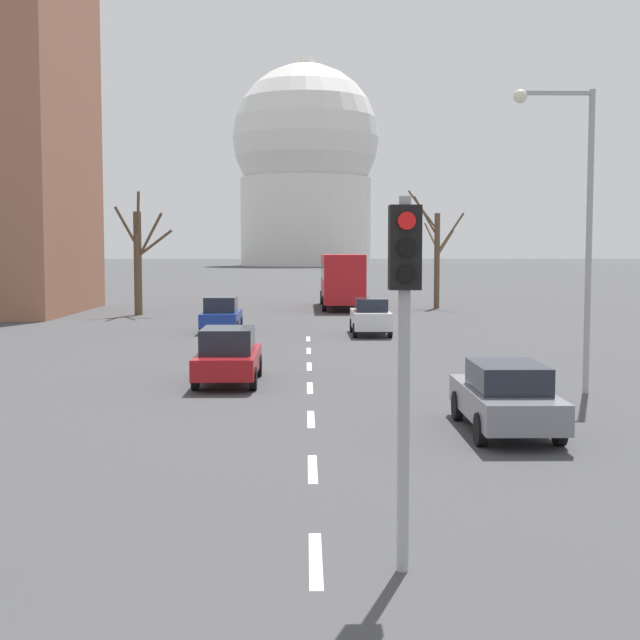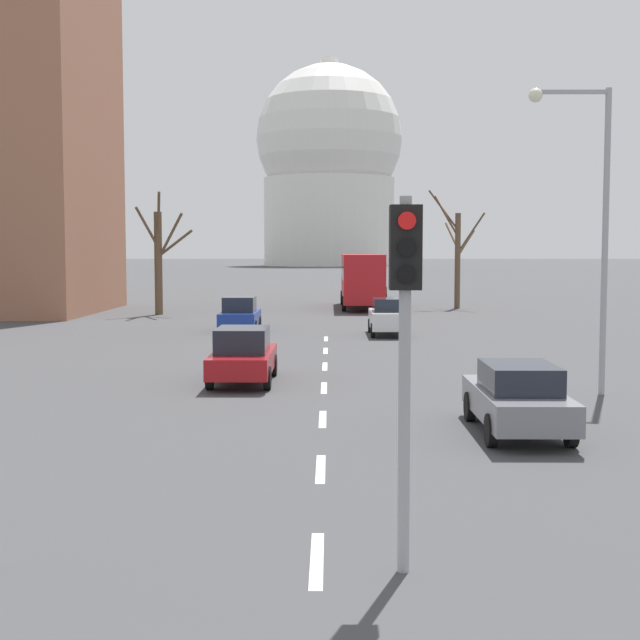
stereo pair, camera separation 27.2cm
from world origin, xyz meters
TOP-DOWN VIEW (x-y plane):
  - lane_stripe_1 at (0.00, 7.14)m, footprint 0.16×2.00m
  - lane_stripe_2 at (0.00, 11.64)m, footprint 0.16×2.00m
  - lane_stripe_3 at (0.00, 16.14)m, footprint 0.16×2.00m
  - lane_stripe_4 at (0.00, 20.64)m, footprint 0.16×2.00m
  - lane_stripe_5 at (0.00, 25.14)m, footprint 0.16×2.00m
  - lane_stripe_6 at (0.00, 29.64)m, footprint 0.16×2.00m
  - lane_stripe_7 at (0.00, 34.14)m, footprint 0.16×2.00m
  - traffic_signal_centre_tall at (1.01, 6.75)m, footprint 0.36×0.34m
  - street_lamp_right at (6.83, 19.61)m, footprint 2.11×0.36m
  - sedan_near_left at (3.71, 67.85)m, footprint 1.89×4.12m
  - sedan_near_right at (-4.00, 37.60)m, footprint 1.74×4.01m
  - sedan_mid_centre at (2.76, 35.84)m, footprint 1.69×4.04m
  - sedan_far_left at (3.98, 14.62)m, footprint 1.69×4.21m
  - sedan_far_right at (-2.29, 21.56)m, footprint 1.73×4.33m
  - city_bus at (2.24, 54.46)m, footprint 2.66×10.80m
  - bare_tree_left_near at (-9.76, 48.33)m, footprint 3.27×1.60m
  - bare_tree_right_near at (8.36, 54.20)m, footprint 3.48×2.67m
  - capitol_dome at (0.00, 218.48)m, footprint 35.87×35.87m

SIDE VIEW (x-z plane):
  - lane_stripe_1 at x=0.00m, z-range 0.00..0.01m
  - lane_stripe_2 at x=0.00m, z-range 0.00..0.01m
  - lane_stripe_3 at x=0.00m, z-range 0.00..0.01m
  - lane_stripe_4 at x=0.00m, z-range 0.00..0.01m
  - lane_stripe_5 at x=0.00m, z-range 0.00..0.01m
  - lane_stripe_6 at x=0.00m, z-range 0.00..0.01m
  - lane_stripe_7 at x=0.00m, z-range 0.00..0.01m
  - sedan_far_left at x=3.98m, z-range 0.02..1.48m
  - sedan_near_left at x=3.71m, z-range 0.01..1.56m
  - sedan_far_right at x=-2.29m, z-range 0.00..1.58m
  - sedan_near_right at x=-4.00m, z-range -0.01..1.61m
  - sedan_mid_centre at x=2.76m, z-range 0.01..1.65m
  - city_bus at x=2.24m, z-range 0.31..3.79m
  - traffic_signal_centre_tall at x=1.01m, z-range 0.88..5.22m
  - bare_tree_left_near at x=-9.76m, z-range -0.20..6.90m
  - bare_tree_right_near at x=8.36m, z-range -0.27..7.38m
  - street_lamp_right at x=6.83m, z-range 0.92..8.76m
  - capitol_dome at x=0.00m, z-range -0.65..50.02m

